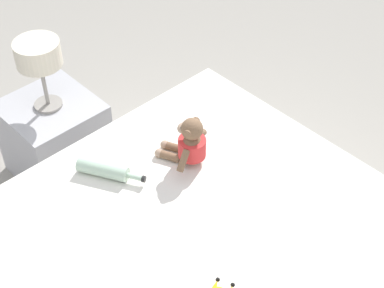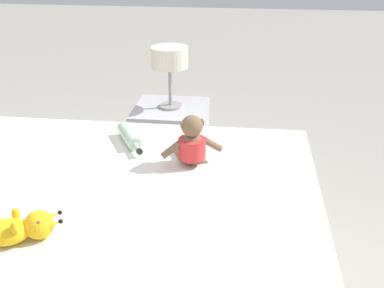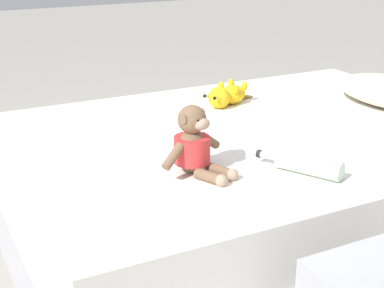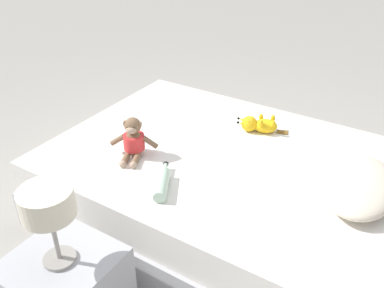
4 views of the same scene
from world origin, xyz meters
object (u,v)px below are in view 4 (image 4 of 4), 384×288
(pillow, at_px, (358,184))
(bedside_lamp, at_px, (48,206))
(bed, at_px, (223,187))
(plush_yellow_creature, at_px, (258,125))
(plush_monkey, at_px, (133,140))
(glass_bottle, at_px, (162,184))

(pillow, distance_m, bedside_lamp, 1.46)
(bed, distance_m, plush_yellow_creature, 0.46)
(bedside_lamp, bearing_deg, pillow, 138.49)
(bed, distance_m, plush_monkey, 0.62)
(plush_monkey, bearing_deg, glass_bottle, 61.16)
(bed, bearing_deg, bedside_lamp, -11.53)
(pillow, bearing_deg, glass_bottle, -60.60)
(pillow, relative_size, plush_yellow_creature, 1.91)
(pillow, bearing_deg, bed, -88.23)
(plush_yellow_creature, xyz_separation_m, glass_bottle, (0.82, -0.17, -0.01))
(glass_bottle, distance_m, bedside_lamp, 0.65)
(pillow, xyz_separation_m, bedside_lamp, (1.09, -0.96, 0.20))
(pillow, relative_size, plush_monkey, 2.22)
(pillow, bearing_deg, bedside_lamp, -41.51)
(bed, relative_size, bedside_lamp, 5.53)
(bedside_lamp, bearing_deg, plush_yellow_creature, 169.26)
(plush_monkey, bearing_deg, pillow, 104.28)
(pillow, bearing_deg, plush_monkey, -75.72)
(glass_bottle, relative_size, bedside_lamp, 0.79)
(pillow, height_order, glass_bottle, pillow)
(pillow, xyz_separation_m, glass_bottle, (0.48, -0.86, -0.03))
(pillow, bearing_deg, plush_yellow_creature, -115.84)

